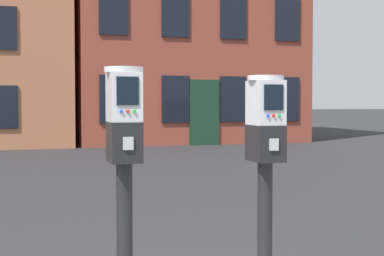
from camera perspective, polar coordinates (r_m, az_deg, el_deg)
name	(u,v)px	position (r m, az deg, el deg)	size (l,w,h in m)	color
parking_meter_near_kerb	(124,151)	(3.35, -6.46, -2.14)	(0.22, 0.26, 1.49)	black
parking_meter_twin_adjacent	(265,151)	(3.63, 6.98, -2.16)	(0.22, 0.26, 1.45)	black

